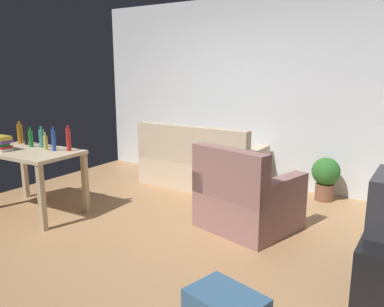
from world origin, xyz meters
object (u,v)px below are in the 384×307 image
Objects in this scene: bottle_squat at (46,142)px; bottle_amber at (20,134)px; potted_plant at (326,176)px; bottle_blue at (54,140)px; desk at (30,159)px; bottle_tall at (42,138)px; armchair at (246,200)px; book_stack at (1,144)px; bottle_red at (68,140)px; couch at (201,165)px; bottle_dark at (26,137)px; bottle_green at (31,138)px.

bottle_amber is at bearing 171.34° from bottle_squat.
potted_plant is 2.02× the size of bottle_blue.
bottle_tall is (0.00, 0.18, 0.22)m from desk.
armchair is 5.20× the size of bottle_squat.
bottle_amber is 0.46m from book_stack.
bottle_blue reaches higher than book_stack.
bottle_squat is at bearing -159.34° from bottle_red.
couch reaches higher than desk.
desk is 2.55m from armchair.
bottle_blue is (0.61, -0.06, 0.03)m from bottle_dark.
bottle_dark reaches higher than bottle_squat.
bottle_amber is (-2.83, -0.69, 0.56)m from armchair.
armchair is at bearing 14.90° from bottle_dark.
bottle_blue is at bearing 34.78° from armchair.
book_stack is at bearing -122.50° from bottle_tall.
bottle_red is at bearing 0.63° from bottle_amber.
bottle_blue is (-2.08, -0.77, 0.56)m from armchair.
bottle_green is (-3.00, -2.16, 0.53)m from potted_plant.
bottle_amber and bottle_blue have the same top height.
potted_plant is (2.86, 2.30, -0.32)m from desk.
bottle_dark is at bearing 163.17° from bottle_green.
bottle_tall reaches higher than armchair.
armchair is at bearing 13.79° from bottle_amber.
bottle_amber is 1.36× the size of bottle_squat.
bottle_red reaches higher than armchair.
bottle_blue is at bearing 6.33° from bottle_squat.
armchair is at bearing 22.81° from book_stack.
bottle_tall reaches higher than couch.
bottle_dark is 0.81× the size of bottle_blue.
bottle_tall is at bearing -175.23° from bottle_red.
potted_plant is at bearing -169.64° from couch.
bottle_red is at bearing 25.20° from desk.
desk is 0.39m from bottle_blue.
bottle_dark is (-3.17, -2.11, 0.53)m from potted_plant.
bottle_green is at bearing -163.34° from bottle_tall.
bottle_red reaches higher than bottle_squat.
armchair is 2.40m from bottle_squat.
potted_plant is 1.48m from armchair.
bottle_tall is at bearing 156.24° from bottle_squat.
couch is 2.32m from desk.
couch is at bearing 58.36° from desk.
bottle_green is 1.15× the size of bottle_squat.
armchair is at bearing 19.66° from bottle_squat.
bottle_green reaches higher than bottle_squat.
bottle_blue is 0.61m from book_stack.
bottle_squat is 0.78× the size of book_stack.
bottle_amber reaches higher than bottle_tall.
bottle_tall is 0.92× the size of bottle_blue.
book_stack is (-1.38, -2.18, 0.54)m from couch.
bottle_blue reaches higher than bottle_squat.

